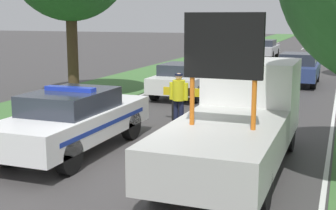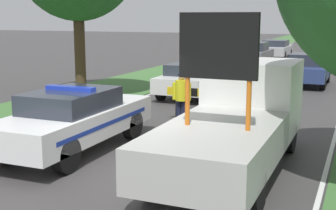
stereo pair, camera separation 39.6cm
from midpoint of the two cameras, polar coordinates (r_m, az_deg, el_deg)
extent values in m
plane|color=#3D3A3A|center=(9.91, -5.37, -8.09)|extent=(160.00, 160.00, 0.00)
cube|color=silver|center=(10.70, -3.20, -6.60)|extent=(0.12, 2.34, 0.01)
cube|color=silver|center=(16.76, 5.91, -0.28)|extent=(0.12, 2.34, 0.01)
cube|color=silver|center=(23.11, 10.10, 2.65)|extent=(0.12, 2.34, 0.01)
cube|color=silver|center=(29.56, 12.47, 4.30)|extent=(0.12, 2.34, 0.01)
cube|color=silver|center=(36.06, 14.00, 5.35)|extent=(0.12, 2.34, 0.01)
cube|color=silver|center=(42.58, 15.07, 6.08)|extent=(0.12, 2.34, 0.01)
cube|color=silver|center=(49.12, 15.85, 6.62)|extent=(0.12, 2.34, 0.01)
cube|color=silver|center=(55.67, 16.45, 7.03)|extent=(0.12, 2.34, 0.01)
cube|color=silver|center=(28.81, 4.54, 4.36)|extent=(0.10, 65.03, 0.01)
cube|color=#427038|center=(30.31, 1.16, 4.72)|extent=(4.03, 120.00, 0.03)
cube|color=white|center=(11.40, -12.28, -2.14)|extent=(1.78, 4.84, 0.64)
cube|color=#282D38|center=(11.17, -12.79, 0.48)|extent=(1.57, 2.22, 0.47)
cylinder|color=black|center=(13.10, -11.52, -1.86)|extent=(0.24, 0.76, 0.76)
cylinder|color=black|center=(12.37, -5.44, -2.44)|extent=(0.24, 0.76, 0.76)
cylinder|color=black|center=(10.77, -20.02, -5.06)|extent=(0.24, 0.76, 0.76)
cylinder|color=black|center=(9.85, -13.15, -6.12)|extent=(0.24, 0.76, 0.76)
cube|color=#1E38C6|center=(11.12, -12.85, 1.92)|extent=(1.25, 0.24, 0.10)
cube|color=#193399|center=(11.39, -12.28, -1.98)|extent=(1.79, 3.97, 0.10)
cube|color=black|center=(13.49, -6.62, -0.25)|extent=(0.98, 0.08, 0.38)
cube|color=white|center=(11.53, 9.29, 1.07)|extent=(2.05, 2.13, 1.74)
cube|color=#232833|center=(12.49, 10.29, 3.24)|extent=(1.74, 0.04, 0.77)
cube|color=#B2B2AD|center=(8.75, 5.22, -5.17)|extent=(2.05, 3.93, 0.77)
cylinder|color=#D16619|center=(8.73, 1.66, 0.48)|extent=(0.09, 0.09, 0.90)
cylinder|color=#D16619|center=(8.43, 9.11, -0.02)|extent=(0.09, 0.09, 0.90)
cube|color=black|center=(8.43, 5.44, 7.19)|extent=(1.45, 0.12, 1.18)
cylinder|color=black|center=(11.91, 4.88, -2.80)|extent=(0.24, 0.83, 0.83)
cylinder|color=black|center=(11.56, 13.57, -3.47)|extent=(0.24, 0.83, 0.83)
cylinder|color=black|center=(8.44, -2.27, -8.49)|extent=(0.24, 0.83, 0.83)
cylinder|color=black|center=(7.95, 10.03, -9.88)|extent=(0.24, 0.83, 0.83)
cylinder|color=black|center=(14.51, -0.20, -0.35)|extent=(0.07, 0.07, 0.80)
cylinder|color=black|center=(13.86, 9.09, -1.02)|extent=(0.07, 0.07, 0.80)
cube|color=yellow|center=(14.44, -0.38, 1.70)|extent=(0.50, 0.08, 0.25)
cube|color=black|center=(14.27, 1.49, 1.59)|extent=(0.50, 0.08, 0.25)
cube|color=yellow|center=(14.12, 3.40, 1.47)|extent=(0.50, 0.08, 0.25)
cube|color=black|center=(13.98, 5.35, 1.35)|extent=(0.50, 0.08, 0.25)
cube|color=yellow|center=(13.86, 7.34, 1.23)|extent=(0.50, 0.08, 0.25)
cube|color=black|center=(13.76, 9.36, 1.10)|extent=(0.50, 0.08, 0.25)
cylinder|color=#191E38|center=(13.69, 0.16, -1.04)|extent=(0.15, 0.15, 0.79)
cylinder|color=#191E38|center=(13.63, 0.80, -1.09)|extent=(0.15, 0.15, 0.79)
cylinder|color=yellow|center=(13.54, 0.48, 1.81)|extent=(0.36, 0.36, 0.59)
cylinder|color=yellow|center=(13.62, -0.41, 1.74)|extent=(0.12, 0.12, 0.51)
cylinder|color=yellow|center=(13.47, 1.39, 1.63)|extent=(0.12, 0.12, 0.51)
sphere|color=tan|center=(13.48, 0.49, 3.49)|extent=(0.20, 0.20, 0.20)
cylinder|color=#141933|center=(13.47, 0.49, 3.72)|extent=(0.24, 0.24, 0.05)
cylinder|color=#232326|center=(13.40, 5.22, -1.13)|extent=(0.17, 0.17, 0.89)
cylinder|color=#232326|center=(13.36, 5.98, -1.18)|extent=(0.17, 0.17, 0.89)
cylinder|color=maroon|center=(13.24, 5.66, 2.14)|extent=(0.41, 0.41, 0.67)
cylinder|color=maroon|center=(13.32, 4.60, 2.06)|extent=(0.13, 0.13, 0.57)
cylinder|color=maroon|center=(13.19, 6.72, 1.94)|extent=(0.13, 0.13, 0.57)
sphere|color=beige|center=(13.18, 5.69, 4.07)|extent=(0.23, 0.23, 0.23)
cube|color=black|center=(10.98, -0.51, -6.07)|extent=(0.49, 0.49, 0.03)
cone|color=orange|center=(10.89, -0.52, -4.36)|extent=(0.42, 0.42, 0.65)
cylinder|color=white|center=(10.88, -0.52, -4.20)|extent=(0.24, 0.24, 0.09)
cube|color=silver|center=(18.87, 1.50, 2.91)|extent=(1.90, 3.93, 0.59)
cube|color=#282D38|center=(18.70, 1.39, 4.41)|extent=(1.67, 1.81, 0.43)
cylinder|color=black|center=(20.32, 0.40, 2.63)|extent=(0.24, 0.65, 0.65)
cylinder|color=black|center=(19.82, 4.92, 2.39)|extent=(0.24, 0.65, 0.65)
cylinder|color=black|center=(18.08, -2.27, 1.61)|extent=(0.24, 0.65, 0.65)
cylinder|color=black|center=(17.51, 2.76, 1.31)|extent=(0.24, 0.65, 0.65)
cube|color=navy|center=(23.08, 15.14, 4.05)|extent=(1.80, 4.12, 0.63)
cube|color=#282D38|center=(22.90, 15.18, 5.45)|extent=(1.59, 1.90, 0.53)
cylinder|color=black|center=(24.46, 13.59, 3.74)|extent=(0.24, 0.67, 0.67)
cylinder|color=black|center=(24.32, 17.24, 3.52)|extent=(0.24, 0.67, 0.67)
cylinder|color=black|center=(21.95, 12.74, 3.00)|extent=(0.24, 0.67, 0.67)
cylinder|color=black|center=(21.79, 16.81, 2.75)|extent=(0.24, 0.67, 0.67)
cube|color=slate|center=(30.62, 8.67, 5.95)|extent=(1.86, 4.19, 0.73)
cube|color=#282D38|center=(30.46, 8.66, 7.11)|extent=(1.64, 1.93, 0.53)
cylinder|color=black|center=(32.09, 7.72, 5.53)|extent=(0.24, 0.66, 0.66)
cylinder|color=black|center=(31.77, 10.58, 5.40)|extent=(0.24, 0.66, 0.66)
cylinder|color=black|center=(29.58, 6.58, 5.12)|extent=(0.24, 0.66, 0.66)
cylinder|color=black|center=(29.23, 9.67, 4.97)|extent=(0.24, 0.66, 0.66)
cube|color=#B2B2B7|center=(36.95, 11.27, 6.61)|extent=(1.91, 4.61, 0.61)
cube|color=#282D38|center=(36.79, 11.26, 7.43)|extent=(1.68, 2.12, 0.47)
cylinder|color=black|center=(38.52, 10.38, 6.35)|extent=(0.24, 0.71, 0.71)
cylinder|color=black|center=(38.26, 12.84, 6.22)|extent=(0.24, 0.71, 0.71)
cylinder|color=black|center=(35.72, 9.54, 6.04)|extent=(0.24, 0.71, 0.71)
cylinder|color=black|center=(35.44, 12.20, 5.91)|extent=(0.24, 0.71, 0.71)
cylinder|color=#42301E|center=(18.68, -12.16, 6.41)|extent=(0.42, 0.42, 3.72)
camera|label=1|loc=(0.20, -91.01, -0.19)|focal=50.00mm
camera|label=2|loc=(0.20, 88.99, 0.19)|focal=50.00mm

